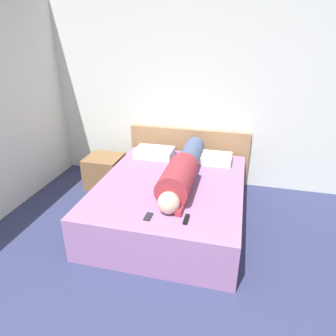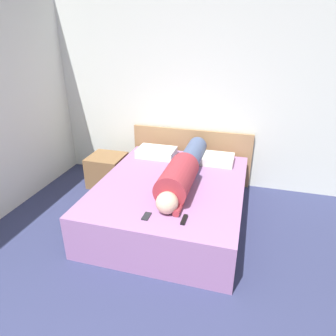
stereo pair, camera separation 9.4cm
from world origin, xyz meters
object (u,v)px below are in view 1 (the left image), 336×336
at_px(pillow_second, 213,158).
at_px(cell_phone, 148,217).
at_px(tv_remote, 186,219).
at_px(nightstand, 105,171).
at_px(person_lying, 183,171).
at_px(pillow_near_headboard, 154,152).
at_px(bed, 171,201).

xyz_separation_m(pillow_second, cell_phone, (-0.45, -1.47, -0.04)).
bearing_deg(tv_remote, pillow_second, 86.59).
height_order(nightstand, tv_remote, tv_remote).
relative_size(pillow_second, cell_phone, 3.82).
bearing_deg(pillow_second, tv_remote, -93.41).
bearing_deg(person_lying, pillow_near_headboard, 128.40).
relative_size(person_lying, pillow_second, 3.40).
bearing_deg(person_lying, nightstand, 155.36).
xyz_separation_m(pillow_near_headboard, tv_remote, (0.73, -1.43, -0.04)).
height_order(bed, person_lying, person_lying).
xyz_separation_m(bed, tv_remote, (0.32, -0.72, 0.26)).
relative_size(nightstand, tv_remote, 3.32).
xyz_separation_m(pillow_near_headboard, pillow_second, (0.82, 0.00, -0.01)).
relative_size(person_lying, tv_remote, 11.27).
height_order(nightstand, cell_phone, cell_phone).
height_order(bed, pillow_second, pillow_second).
relative_size(bed, pillow_second, 4.04).
height_order(person_lying, cell_phone, person_lying).
xyz_separation_m(bed, cell_phone, (-0.04, -0.75, 0.26)).
xyz_separation_m(nightstand, cell_phone, (1.11, -1.37, 0.28)).
distance_m(nightstand, pillow_second, 1.60).
bearing_deg(person_lying, pillow_second, 67.91).
relative_size(person_lying, cell_phone, 13.00).
bearing_deg(person_lying, bed, -165.82).
distance_m(person_lying, cell_phone, 0.82).
distance_m(bed, pillow_near_headboard, 0.88).
xyz_separation_m(person_lying, pillow_second, (0.28, 0.68, -0.10)).
relative_size(bed, tv_remote, 13.38).
distance_m(pillow_near_headboard, cell_phone, 1.51).
bearing_deg(cell_phone, person_lying, 77.85).
bearing_deg(pillow_near_headboard, person_lying, -51.60).
xyz_separation_m(bed, pillow_second, (0.40, 0.71, 0.30)).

